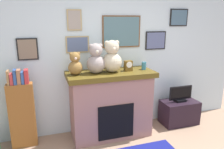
# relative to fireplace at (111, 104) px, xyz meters

# --- Properties ---
(back_wall) EXTENTS (5.20, 0.15, 2.60)m
(back_wall) POSITION_rel_fireplace_xyz_m (0.09, 0.35, 0.74)
(back_wall) COLOR silver
(back_wall) RESTS_ON ground_plane
(fireplace) EXTENTS (1.42, 0.63, 1.11)m
(fireplace) POSITION_rel_fireplace_xyz_m (0.00, 0.00, 0.00)
(fireplace) COLOR #956863
(fireplace) RESTS_ON ground_plane
(bookshelf) EXTENTS (0.37, 0.16, 1.23)m
(bookshelf) POSITION_rel_fireplace_xyz_m (-1.39, 0.09, 0.01)
(bookshelf) COLOR brown
(bookshelf) RESTS_ON ground_plane
(tv_stand) EXTENTS (0.68, 0.40, 0.44)m
(tv_stand) POSITION_rel_fireplace_xyz_m (1.36, -0.01, -0.34)
(tv_stand) COLOR black
(tv_stand) RESTS_ON ground_plane
(television) EXTENTS (0.46, 0.14, 0.30)m
(television) POSITION_rel_fireplace_xyz_m (1.36, -0.01, 0.02)
(television) COLOR black
(television) RESTS_ON tv_stand
(candle_jar) EXTENTS (0.08, 0.08, 0.13)m
(candle_jar) POSITION_rel_fireplace_xyz_m (0.58, -0.02, 0.62)
(candle_jar) COLOR teal
(candle_jar) RESTS_ON fireplace
(mantel_clock) EXTENTS (0.12, 0.09, 0.17)m
(mantel_clock) POSITION_rel_fireplace_xyz_m (0.30, -0.02, 0.64)
(mantel_clock) COLOR brown
(mantel_clock) RESTS_ON fireplace
(teddy_bear_cream) EXTENTS (0.22, 0.22, 0.35)m
(teddy_bear_cream) POSITION_rel_fireplace_xyz_m (-0.57, -0.02, 0.71)
(teddy_bear_cream) COLOR olive
(teddy_bear_cream) RESTS_ON fireplace
(teddy_bear_tan) EXTENTS (0.29, 0.29, 0.47)m
(teddy_bear_tan) POSITION_rel_fireplace_xyz_m (-0.24, -0.02, 0.76)
(teddy_bear_tan) COLOR gray
(teddy_bear_tan) RESTS_ON fireplace
(teddy_bear_brown) EXTENTS (0.32, 0.32, 0.51)m
(teddy_bear_brown) POSITION_rel_fireplace_xyz_m (0.02, -0.02, 0.78)
(teddy_bear_brown) COLOR #C2B396
(teddy_bear_brown) RESTS_ON fireplace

